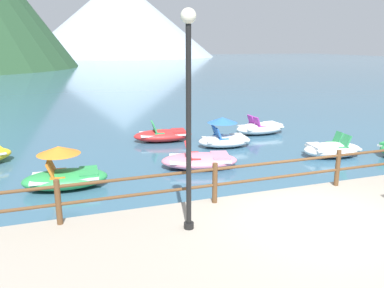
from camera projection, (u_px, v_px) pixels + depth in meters
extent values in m
plane|color=#38607A|center=(102.00, 79.00, 44.78)|extent=(200.00, 200.00, 0.00)
cylinder|color=brown|center=(58.00, 202.00, 7.77)|extent=(0.12, 0.12, 0.95)
cylinder|color=brown|center=(215.00, 183.00, 8.84)|extent=(0.12, 0.12, 0.95)
cylinder|color=brown|center=(338.00, 168.00, 9.91)|extent=(0.12, 0.12, 0.95)
cylinder|color=brown|center=(280.00, 162.00, 9.29)|extent=(23.80, 0.07, 0.07)
cylinder|color=brown|center=(280.00, 177.00, 9.39)|extent=(23.80, 0.07, 0.07)
cylinder|color=black|center=(189.00, 133.00, 7.22)|extent=(0.10, 0.10, 3.91)
sphere|color=silver|center=(188.00, 16.00, 6.70)|extent=(0.28, 0.28, 0.28)
cylinder|color=black|center=(189.00, 225.00, 7.69)|extent=(0.20, 0.20, 0.12)
ellipsoid|color=white|center=(225.00, 141.00, 15.36)|extent=(2.23, 1.45, 0.45)
cube|color=silver|center=(225.00, 139.00, 15.34)|extent=(1.75, 1.18, 0.06)
cube|color=blue|center=(223.00, 139.00, 15.05)|extent=(0.44, 0.44, 0.08)
cube|color=blue|center=(218.00, 134.00, 14.96)|extent=(0.25, 0.42, 0.43)
cube|color=blue|center=(219.00, 136.00, 15.52)|extent=(0.44, 0.44, 0.08)
cube|color=blue|center=(215.00, 131.00, 15.43)|extent=(0.25, 0.42, 0.43)
cube|color=white|center=(239.00, 137.00, 15.45)|extent=(0.55, 0.91, 0.12)
cone|color=blue|center=(222.00, 120.00, 15.12)|extent=(1.29, 1.29, 0.22)
ellipsoid|color=green|center=(65.00, 179.00, 10.93)|extent=(2.40, 1.37, 0.51)
cube|color=silver|center=(65.00, 176.00, 10.91)|extent=(1.88, 1.12, 0.06)
cube|color=orange|center=(58.00, 177.00, 10.61)|extent=(0.42, 0.42, 0.08)
cube|color=orange|center=(50.00, 170.00, 10.51)|extent=(0.23, 0.41, 0.43)
cube|color=orange|center=(59.00, 172.00, 11.08)|extent=(0.42, 0.42, 0.08)
cube|color=orange|center=(52.00, 165.00, 10.97)|extent=(0.23, 0.41, 0.43)
cube|color=green|center=(89.00, 172.00, 11.06)|extent=(0.56, 0.90, 0.12)
cone|color=orange|center=(58.00, 150.00, 10.68)|extent=(1.25, 1.25, 0.22)
ellipsoid|color=white|center=(332.00, 150.00, 14.00)|extent=(2.31, 1.49, 0.50)
cube|color=silver|center=(333.00, 147.00, 13.98)|extent=(1.81, 1.21, 0.06)
cube|color=#339956|center=(333.00, 144.00, 14.23)|extent=(0.44, 0.44, 0.08)
cube|color=#339956|center=(338.00, 137.00, 14.21)|extent=(0.25, 0.42, 0.43)
cube|color=#339956|center=(341.00, 147.00, 13.76)|extent=(0.44, 0.44, 0.08)
cube|color=#339956|center=(346.00, 141.00, 13.74)|extent=(0.25, 0.42, 0.43)
cube|color=white|center=(318.00, 147.00, 13.84)|extent=(0.58, 0.92, 0.12)
ellipsoid|color=pink|center=(199.00, 161.00, 12.74)|extent=(2.77, 1.94, 0.46)
cube|color=silver|center=(199.00, 158.00, 12.72)|extent=(2.17, 1.57, 0.06)
cube|color=red|center=(194.00, 159.00, 12.43)|extent=(0.49, 0.49, 0.08)
cube|color=red|center=(189.00, 152.00, 12.36)|extent=(0.30, 0.44, 0.43)
cube|color=red|center=(193.00, 154.00, 12.95)|extent=(0.49, 0.49, 0.08)
cube|color=red|center=(188.00, 148.00, 12.88)|extent=(0.30, 0.44, 0.43)
cube|color=pink|center=(220.00, 156.00, 12.75)|extent=(0.77, 1.05, 0.12)
ellipsoid|color=red|center=(163.00, 135.00, 16.21)|extent=(2.57, 1.46, 0.48)
cube|color=silver|center=(163.00, 133.00, 16.19)|extent=(2.01, 1.19, 0.06)
cube|color=#339956|center=(159.00, 133.00, 15.92)|extent=(0.45, 0.45, 0.08)
cube|color=#339956|center=(155.00, 128.00, 15.82)|extent=(0.25, 0.42, 0.43)
cube|color=#339956|center=(158.00, 131.00, 16.36)|extent=(0.45, 0.45, 0.08)
cube|color=#339956|center=(153.00, 126.00, 16.27)|extent=(0.25, 0.42, 0.43)
cube|color=red|center=(179.00, 131.00, 16.31)|extent=(0.63, 0.88, 0.12)
ellipsoid|color=white|center=(260.00, 128.00, 17.57)|extent=(2.44, 1.40, 0.49)
cube|color=silver|center=(260.00, 126.00, 17.55)|extent=(1.91, 1.15, 0.06)
cube|color=purple|center=(260.00, 126.00, 17.24)|extent=(0.42, 0.42, 0.08)
cube|color=purple|center=(257.00, 122.00, 17.12)|extent=(0.23, 0.41, 0.43)
cube|color=purple|center=(254.00, 124.00, 17.69)|extent=(0.42, 0.42, 0.08)
cube|color=purple|center=(251.00, 120.00, 17.57)|extent=(0.23, 0.41, 0.43)
cube|color=white|center=(273.00, 124.00, 17.78)|extent=(0.58, 0.91, 0.12)
cone|color=#9EADBC|center=(120.00, 18.00, 121.77)|extent=(59.25, 59.25, 24.07)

